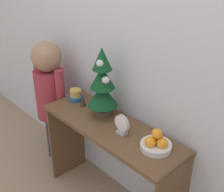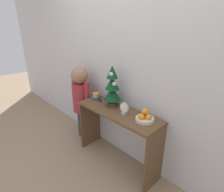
{
  "view_description": "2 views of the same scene",
  "coord_description": "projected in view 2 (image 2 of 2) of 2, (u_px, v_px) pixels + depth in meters",
  "views": [
    {
      "loc": [
        1.27,
        -0.99,
        1.85
      ],
      "look_at": [
        -0.02,
        0.21,
        0.92
      ],
      "focal_mm": 50.0,
      "sensor_mm": 36.0,
      "label": 1
    },
    {
      "loc": [
        1.26,
        -1.11,
        1.58
      ],
      "look_at": [
        -0.07,
        0.16,
        0.88
      ],
      "focal_mm": 28.0,
      "sensor_mm": 36.0,
      "label": 2
    }
  ],
  "objects": [
    {
      "name": "back_wall",
      "position": [
        132.0,
        61.0,
        1.94
      ],
      "size": [
        7.0,
        0.05,
        2.5
      ],
      "primitive_type": "cube",
      "color": "silver",
      "rests_on": "ground_plane"
    },
    {
      "name": "child_figure",
      "position": [
        81.0,
        95.0,
        2.5
      ],
      "size": [
        0.38,
        0.24,
        1.11
      ],
      "color": "#38384C",
      "rests_on": "ground_plane"
    },
    {
      "name": "desk_clock",
      "position": [
        124.0,
        109.0,
        1.89
      ],
      "size": [
        0.12,
        0.04,
        0.14
      ],
      "color": "#B2B2B7",
      "rests_on": "console_table"
    },
    {
      "name": "mini_tree",
      "position": [
        112.0,
        87.0,
        2.04
      ],
      "size": [
        0.21,
        0.21,
        0.49
      ],
      "color": "#4C3828",
      "rests_on": "console_table"
    },
    {
      "name": "ground_plane",
      "position": [
        107.0,
        168.0,
        2.13
      ],
      "size": [
        12.0,
        12.0,
        0.0
      ],
      "primitive_type": "plane",
      "color": "#997F60"
    },
    {
      "name": "console_table",
      "position": [
        117.0,
        124.0,
        2.05
      ],
      "size": [
        1.08,
        0.36,
        0.71
      ],
      "color": "brown",
      "rests_on": "ground_plane"
    },
    {
      "name": "singing_bowl",
      "position": [
        96.0,
        96.0,
        2.31
      ],
      "size": [
        0.11,
        0.11,
        0.09
      ],
      "color": "#235189",
      "rests_on": "console_table"
    },
    {
      "name": "figurine",
      "position": [
        100.0,
        98.0,
        2.23
      ],
      "size": [
        0.05,
        0.05,
        0.09
      ],
      "color": "#382D23",
      "rests_on": "console_table"
    },
    {
      "name": "fruit_bowl",
      "position": [
        145.0,
        117.0,
        1.76
      ],
      "size": [
        0.19,
        0.19,
        0.14
      ],
      "color": "silver",
      "rests_on": "console_table"
    }
  ]
}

